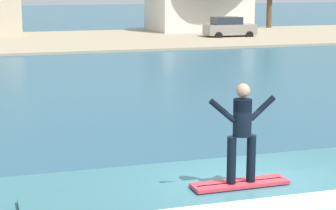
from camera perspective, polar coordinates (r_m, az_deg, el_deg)
The scene contains 4 objects.
surfboard at distance 10.74m, azimuth 6.80°, elevation -7.35°, with size 1.75×0.47×0.06m.
surfer at distance 10.42m, azimuth 7.00°, elevation -2.14°, with size 1.22×0.32×1.75m.
shoreline_bank at distance 50.31m, azimuth -12.13°, elevation 5.90°, with size 120.00×18.36×0.16m.
car_far_shore at distance 52.96m, azimuth 5.78°, elevation 7.30°, with size 4.39×2.17×1.86m.
Camera 1 is at (-4.48, -9.57, 4.62)m, focal length 64.64 mm.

